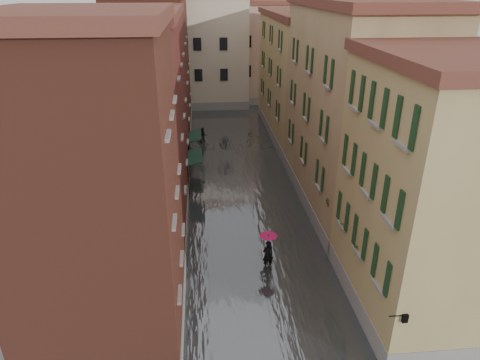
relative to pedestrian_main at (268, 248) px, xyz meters
name	(u,v)px	position (x,y,z in m)	size (l,w,h in m)	color
ground	(263,286)	(-0.45, -1.55, -1.26)	(120.00, 120.00, 0.00)	#5C5C5F
floodwater	(240,180)	(-0.45, 11.45, -1.16)	(10.00, 60.00, 0.20)	#4A4E52
building_left_near	(100,197)	(-7.45, -3.55, 5.24)	(6.00, 8.00, 13.00)	brown
building_left_mid	(136,122)	(-7.45, 7.45, 4.99)	(6.00, 14.00, 12.50)	maroon
building_left_far	(155,68)	(-7.45, 22.45, 5.74)	(6.00, 16.00, 14.00)	brown
building_right_near	(433,199)	(6.55, -3.55, 4.49)	(6.00, 8.00, 11.50)	#A18853
building_right_mid	(351,113)	(6.55, 7.45, 5.24)	(6.00, 14.00, 13.00)	tan
building_right_far	(300,79)	(6.55, 22.45, 4.49)	(6.00, 16.00, 11.50)	#A18853
building_end_cream	(198,52)	(-3.45, 36.45, 5.24)	(12.00, 9.00, 13.00)	beige
building_end_pink	(266,53)	(5.55, 38.45, 4.74)	(10.00, 9.00, 12.00)	tan
awning_near	(194,157)	(-3.94, 10.66, 1.22)	(1.09, 3.16, 2.80)	#173427
awning_far	(195,136)	(-3.94, 15.57, 1.21)	(1.09, 2.94, 2.80)	#173427
wall_lantern	(404,317)	(3.88, -7.55, 1.75)	(0.71, 0.22, 0.35)	black
window_planters	(345,219)	(3.67, -1.05, 2.25)	(0.59, 5.48, 0.84)	brown
pedestrian_main	(268,248)	(0.00, 0.00, 0.00)	(0.98, 0.98, 2.06)	black
pedestrian_far	(203,136)	(-3.21, 20.32, -0.40)	(0.83, 0.65, 1.71)	black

